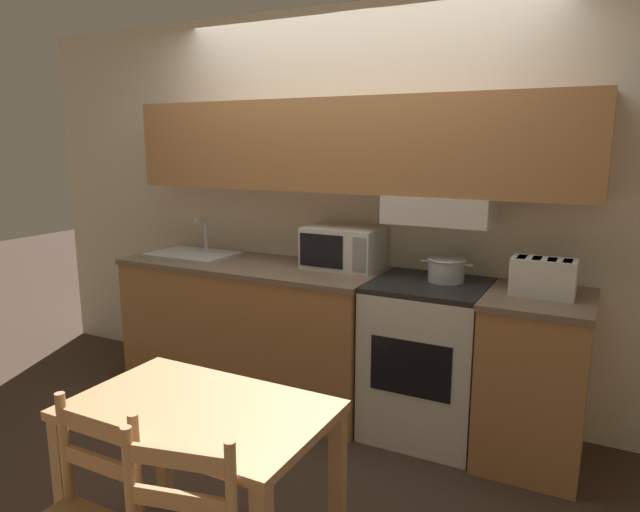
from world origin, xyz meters
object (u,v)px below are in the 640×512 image
at_px(cooking_pot, 446,269).
at_px(microwave, 343,248).
at_px(toaster, 543,277).
at_px(dining_table, 200,435).
at_px(sink_basin, 192,254).
at_px(stove_range, 427,359).

relative_size(cooking_pot, microwave, 0.63).
height_order(cooking_pot, toaster, toaster).
relative_size(microwave, dining_table, 0.48).
xyz_separation_m(microwave, sink_basin, (-1.10, -0.14, -0.11)).
height_order(microwave, toaster, microwave).
bearing_deg(toaster, stove_range, 179.61).
height_order(toaster, sink_basin, sink_basin).
height_order(stove_range, dining_table, stove_range).
distance_m(sink_basin, dining_table, 2.00).
bearing_deg(toaster, microwave, 173.68).
bearing_deg(dining_table, toaster, 55.58).
xyz_separation_m(toaster, sink_basin, (-2.31, -0.01, -0.08)).
relative_size(cooking_pot, toaster, 0.90).
relative_size(microwave, toaster, 1.43).
xyz_separation_m(stove_range, dining_table, (-0.44, -1.52, 0.14)).
xyz_separation_m(stove_range, sink_basin, (-1.71, -0.01, 0.48)).
bearing_deg(microwave, cooking_pot, -4.50).
relative_size(stove_range, toaster, 2.78).
xyz_separation_m(microwave, toaster, (1.21, -0.13, -0.03)).
distance_m(cooking_pot, microwave, 0.68).
bearing_deg(cooking_pot, toaster, -8.62).
bearing_deg(stove_range, cooking_pot, 46.50).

